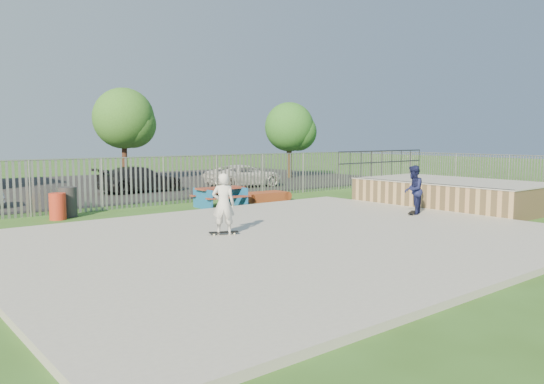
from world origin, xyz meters
TOP-DOWN VIEW (x-y plane):
  - ground at (0.00, 0.00)m, footprint 120.00×120.00m
  - concrete_slab at (0.00, 0.00)m, footprint 15.00×12.00m
  - quarter_pipe at (9.50, 1.04)m, footprint 5.50×7.05m
  - fence at (1.00, 4.59)m, footprint 26.04×16.02m
  - picnic_table at (2.37, 6.86)m, footprint 2.00×1.68m
  - funbox at (5.04, 7.44)m, footprint 2.01×1.09m
  - trash_bin_red at (-3.68, 7.71)m, footprint 0.55×0.55m
  - trash_bin_grey at (-3.19, 8.16)m, footprint 0.63×0.63m
  - parking_lot at (0.00, 19.00)m, footprint 40.00×18.00m
  - car_dark at (2.44, 14.28)m, footprint 4.49×1.85m
  - car_white at (8.26, 13.31)m, footprint 4.60×2.43m
  - tree_mid at (4.59, 21.08)m, footprint 3.80×3.80m
  - tree_right at (14.55, 16.72)m, footprint 3.34×3.34m
  - skateboard_a at (5.95, 0.27)m, footprint 0.80×0.54m
  - skateboard_b at (-1.28, 1.20)m, footprint 0.81×0.52m
  - skater_navy at (5.95, 0.27)m, footprint 1.02×0.94m
  - skater_white at (-1.28, 1.20)m, footprint 0.74×0.68m

SIDE VIEW (x-z plane):
  - ground at x=0.00m, z-range 0.00..0.00m
  - parking_lot at x=0.00m, z-range 0.00..0.02m
  - concrete_slab at x=0.00m, z-range 0.00..0.15m
  - skateboard_a at x=5.95m, z-range 0.15..0.23m
  - skateboard_b at x=-1.28m, z-range 0.15..0.23m
  - funbox at x=5.04m, z-range 0.00..0.39m
  - picnic_table at x=2.37m, z-range 0.01..0.82m
  - trash_bin_red at x=-3.68m, z-range 0.00..0.91m
  - trash_bin_grey at x=-3.19m, z-range 0.00..1.06m
  - quarter_pipe at x=9.50m, z-range -0.54..1.65m
  - car_white at x=8.26m, z-range 0.02..1.25m
  - car_dark at x=2.44m, z-range 0.02..1.32m
  - skater_navy at x=5.95m, z-range 0.15..1.84m
  - skater_white at x=-1.28m, z-range 0.15..1.84m
  - fence at x=1.00m, z-range 0.00..2.00m
  - tree_right at x=14.55m, z-range 0.89..6.04m
  - tree_mid at x=4.59m, z-range 1.02..6.88m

